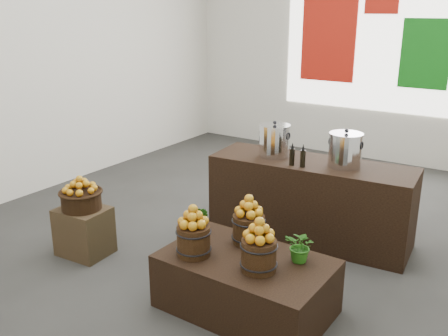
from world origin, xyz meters
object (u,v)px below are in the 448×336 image
Objects in this scene: wicker_basket at (81,200)px; display_table at (246,284)px; crate at (84,231)px; stock_pot_left at (274,141)px; stock_pot_center at (345,151)px; counter at (310,200)px.

display_table is at bearing 1.53° from wicker_basket.
crate is 2.13m from stock_pot_left.
stock_pot_center is at bearing 83.70° from display_table.
display_table is 1.75m from stock_pot_left.
counter is at bearing 42.43° from crate.
stock_pot_left is at bearing 49.91° from wicker_basket.
counter is 0.67m from stock_pot_center.
counter is at bearing -175.40° from stock_pot_center.
stock_pot_center is at bearing 37.94° from crate.
crate is 2.69m from stock_pot_center.
display_table is (1.83, 0.05, -0.01)m from crate.
crate is 1.83m from display_table.
wicker_basket is 0.29× the size of display_table.
stock_pot_left reaches higher than crate.
stock_pot_center is (0.20, 1.53, 0.78)m from display_table.
crate is 1.50× the size of stock_pot_left.
wicker_basket is at bearing -142.18° from counter.
stock_pot_left reaches higher than counter.
stock_pot_left is at bearing -180.00° from counter.
crate is 0.33m from wicker_basket.
crate is 1.50× the size of stock_pot_center.
wicker_basket is at bearing -130.09° from stock_pot_left.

